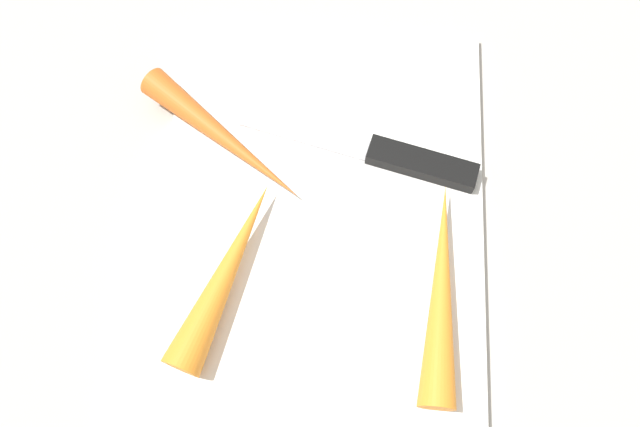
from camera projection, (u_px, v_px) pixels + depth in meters
The scene contains 6 objects.
ground_plane at pixel (320, 219), 0.53m from camera, with size 1.40×1.40×0.00m, color #ADA8A0.
cutting_board at pixel (320, 216), 0.53m from camera, with size 0.36×0.26×0.01m, color white.
knife at pixel (406, 160), 0.53m from camera, with size 0.07×0.20×0.01m.
carrot_shortest at pixel (226, 272), 0.49m from camera, with size 0.03×0.03×0.15m, color orange.
carrot_longest at pixel (441, 290), 0.48m from camera, with size 0.03×0.03×0.17m, color orange.
carrot_medium at pixel (222, 137), 0.53m from camera, with size 0.03×0.03×0.16m, color orange.
Camera 1 is at (0.19, 0.01, 0.50)m, focal length 36.68 mm.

